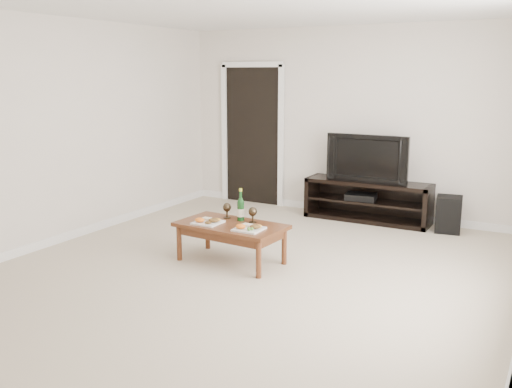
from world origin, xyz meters
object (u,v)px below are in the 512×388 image
object	(u,v)px
subwoofer	(449,214)
coffee_table	(231,243)
media_console	(367,201)
television	(369,158)

from	to	relation	value
subwoofer	coffee_table	size ratio (longest dim) A/B	0.41
subwoofer	coffee_table	xyz separation A→B (m)	(-1.79, -2.32, -0.02)
media_console	subwoofer	world-z (taller)	media_console
television	coffee_table	size ratio (longest dim) A/B	0.97
media_console	coffee_table	world-z (taller)	media_console
media_console	subwoofer	bearing A→B (deg)	-2.62
subwoofer	television	bearing A→B (deg)	168.86
subwoofer	coffee_table	distance (m)	2.93
television	subwoofer	bearing A→B (deg)	-2.77
media_console	television	distance (m)	0.59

